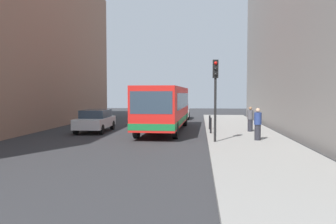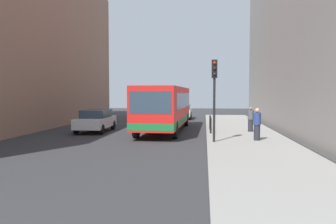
{
  "view_description": "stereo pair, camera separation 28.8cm",
  "coord_description": "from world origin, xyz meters",
  "px_view_note": "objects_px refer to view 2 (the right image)",
  "views": [
    {
      "loc": [
        2.79,
        -19.07,
        2.58
      ],
      "look_at": [
        0.8,
        2.18,
        1.42
      ],
      "focal_mm": 36.65,
      "sensor_mm": 36.0,
      "label": 1
    },
    {
      "loc": [
        3.07,
        -19.04,
        2.58
      ],
      "look_at": [
        0.8,
        2.18,
        1.42
      ],
      "focal_mm": 36.65,
      "sensor_mm": 36.0,
      "label": 2
    }
  ],
  "objects_px": {
    "car_beside_bus": "(96,120)",
    "car_behind_bus": "(182,111)",
    "bollard_near": "(211,126)",
    "pedestrian_near_signal": "(257,124)",
    "pedestrian_mid_sidewalk": "(251,119)",
    "bus": "(165,106)",
    "traffic_light": "(214,85)",
    "bollard_mid": "(210,122)"
  },
  "relations": [
    {
      "from": "car_beside_bus",
      "to": "car_behind_bus",
      "type": "bearing_deg",
      "value": -113.51
    },
    {
      "from": "bollard_near",
      "to": "pedestrian_near_signal",
      "type": "relative_size",
      "value": 0.57
    },
    {
      "from": "car_beside_bus",
      "to": "pedestrian_mid_sidewalk",
      "type": "bearing_deg",
      "value": 177.55
    },
    {
      "from": "bus",
      "to": "bollard_near",
      "type": "bearing_deg",
      "value": 143.76
    },
    {
      "from": "pedestrian_mid_sidewalk",
      "to": "pedestrian_near_signal",
      "type": "bearing_deg",
      "value": 166.93
    },
    {
      "from": "pedestrian_near_signal",
      "to": "pedestrian_mid_sidewalk",
      "type": "distance_m",
      "value": 4.17
    },
    {
      "from": "bus",
      "to": "car_beside_bus",
      "type": "bearing_deg",
      "value": 13.22
    },
    {
      "from": "traffic_light",
      "to": "pedestrian_mid_sidewalk",
      "type": "distance_m",
      "value": 5.91
    },
    {
      "from": "bollard_near",
      "to": "bollard_mid",
      "type": "bearing_deg",
      "value": 90.0
    },
    {
      "from": "traffic_light",
      "to": "pedestrian_mid_sidewalk",
      "type": "xyz_separation_m",
      "value": [
        2.45,
        4.97,
        -2.07
      ]
    },
    {
      "from": "bus",
      "to": "pedestrian_mid_sidewalk",
      "type": "bearing_deg",
      "value": 170.3
    },
    {
      "from": "car_beside_bus",
      "to": "bollard_near",
      "type": "distance_m",
      "value": 7.8
    },
    {
      "from": "car_beside_bus",
      "to": "bus",
      "type": "bearing_deg",
      "value": -169.86
    },
    {
      "from": "car_behind_bus",
      "to": "bollard_mid",
      "type": "height_order",
      "value": "car_behind_bus"
    },
    {
      "from": "car_behind_bus",
      "to": "bus",
      "type": "bearing_deg",
      "value": 87.56
    },
    {
      "from": "car_beside_bus",
      "to": "pedestrian_mid_sidewalk",
      "type": "xyz_separation_m",
      "value": [
        10.21,
        -0.17,
        0.15
      ]
    },
    {
      "from": "traffic_light",
      "to": "bollard_near",
      "type": "distance_m",
      "value": 4.41
    },
    {
      "from": "car_behind_bus",
      "to": "bollard_mid",
      "type": "distance_m",
      "value": 11.85
    },
    {
      "from": "bollard_mid",
      "to": "pedestrian_mid_sidewalk",
      "type": "bearing_deg",
      "value": -21.3
    },
    {
      "from": "pedestrian_near_signal",
      "to": "bus",
      "type": "bearing_deg",
      "value": 162.63
    },
    {
      "from": "bus",
      "to": "pedestrian_mid_sidewalk",
      "type": "distance_m",
      "value": 5.77
    },
    {
      "from": "car_beside_bus",
      "to": "traffic_light",
      "type": "distance_m",
      "value": 9.57
    },
    {
      "from": "bus",
      "to": "pedestrian_mid_sidewalk",
      "type": "height_order",
      "value": "bus"
    },
    {
      "from": "bollard_near",
      "to": "bollard_mid",
      "type": "distance_m",
      "value": 2.25
    },
    {
      "from": "bus",
      "to": "pedestrian_near_signal",
      "type": "bearing_deg",
      "value": 137.2
    },
    {
      "from": "car_behind_bus",
      "to": "traffic_light",
      "type": "height_order",
      "value": "traffic_light"
    },
    {
      "from": "bollard_mid",
      "to": "pedestrian_near_signal",
      "type": "relative_size",
      "value": 0.57
    },
    {
      "from": "pedestrian_mid_sidewalk",
      "to": "car_beside_bus",
      "type": "bearing_deg",
      "value": 78.95
    },
    {
      "from": "traffic_light",
      "to": "pedestrian_near_signal",
      "type": "relative_size",
      "value": 2.46
    },
    {
      "from": "bollard_near",
      "to": "pedestrian_near_signal",
      "type": "bearing_deg",
      "value": -51.21
    },
    {
      "from": "bollard_near",
      "to": "pedestrian_mid_sidewalk",
      "type": "height_order",
      "value": "pedestrian_mid_sidewalk"
    },
    {
      "from": "pedestrian_near_signal",
      "to": "bollard_near",
      "type": "bearing_deg",
      "value": 155.8
    },
    {
      "from": "bollard_near",
      "to": "pedestrian_near_signal",
      "type": "xyz_separation_m",
      "value": [
        2.33,
        -2.9,
        0.36
      ]
    },
    {
      "from": "car_behind_bus",
      "to": "pedestrian_near_signal",
      "type": "relative_size",
      "value": 2.65
    },
    {
      "from": "traffic_light",
      "to": "pedestrian_near_signal",
      "type": "distance_m",
      "value": 3.12
    },
    {
      "from": "car_beside_bus",
      "to": "traffic_light",
      "type": "relative_size",
      "value": 1.08
    },
    {
      "from": "bus",
      "to": "traffic_light",
      "type": "bearing_deg",
      "value": 119.02
    },
    {
      "from": "car_beside_bus",
      "to": "car_behind_bus",
      "type": "relative_size",
      "value": 1.01
    },
    {
      "from": "traffic_light",
      "to": "bollard_near",
      "type": "bearing_deg",
      "value": 91.54
    },
    {
      "from": "car_beside_bus",
      "to": "bollard_mid",
      "type": "xyz_separation_m",
      "value": [
        7.66,
        0.82,
        -0.16
      ]
    },
    {
      "from": "car_behind_bus",
      "to": "traffic_light",
      "type": "xyz_separation_m",
      "value": [
        2.76,
        -17.51,
        2.22
      ]
    },
    {
      "from": "car_behind_bus",
      "to": "bollard_mid",
      "type": "xyz_separation_m",
      "value": [
        2.66,
        -11.55,
        -0.16
      ]
    }
  ]
}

